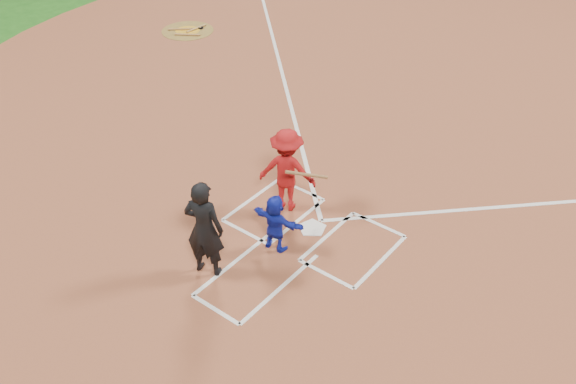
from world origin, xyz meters
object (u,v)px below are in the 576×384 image
Objects in this scene: home_plate at (312,228)px; batter_at_plate at (287,170)px; on_deck_circle at (188,31)px; catcher at (275,223)px; umpire at (204,229)px.

batter_at_plate reaches higher than home_plate.
on_deck_circle is 1.43× the size of catcher.
catcher reaches higher than on_deck_circle.
home_plate is 0.35× the size of on_deck_circle.
umpire reaches higher than home_plate.
catcher is (9.09, -6.65, 0.59)m from on_deck_circle.
umpire is 2.41m from batter_at_plate.
home_plate is at bearing -129.69° from umpire.
home_plate is 0.50× the size of catcher.
on_deck_circle is (-9.30, 5.75, -0.00)m from home_plate.
catcher is at bearing 76.63° from home_plate.
umpire is at bearing -88.76° from batter_at_plate.
umpire is (8.51, -7.91, 0.98)m from on_deck_circle.
umpire is (-0.57, -1.26, 0.39)m from catcher.
on_deck_circle is 11.66m from umpire.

